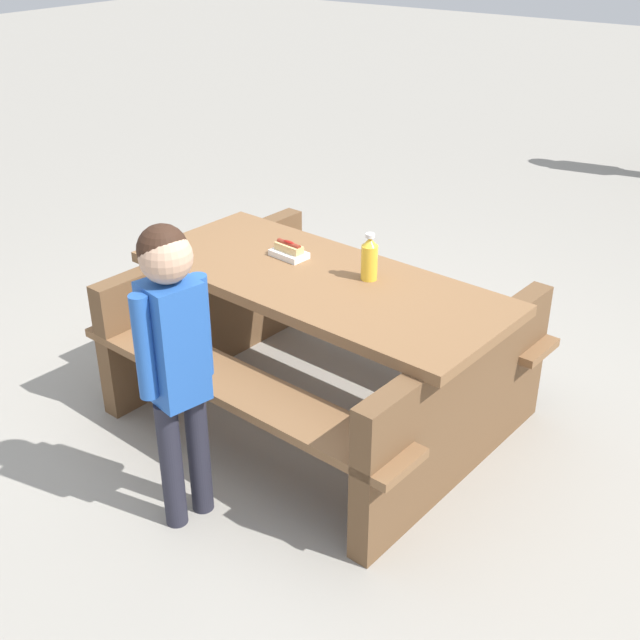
{
  "coord_description": "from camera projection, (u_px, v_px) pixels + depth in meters",
  "views": [
    {
      "loc": [
        -1.96,
        2.72,
        2.29
      ],
      "look_at": [
        0.0,
        0.0,
        0.52
      ],
      "focal_mm": 44.93,
      "sensor_mm": 36.0,
      "label": 1
    }
  ],
  "objects": [
    {
      "name": "ground_plane",
      "position": [
        320.0,
        412.0,
        4.04
      ],
      "size": [
        30.0,
        30.0,
        0.0
      ],
      "primitive_type": "plane",
      "color": "gray",
      "rests_on": "ground"
    },
    {
      "name": "hotdog_tray",
      "position": [
        289.0,
        251.0,
        3.88
      ],
      "size": [
        0.19,
        0.13,
        0.08
      ],
      "color": "white",
      "rests_on": "picnic_table"
    },
    {
      "name": "picnic_table",
      "position": [
        320.0,
        335.0,
        3.83
      ],
      "size": [
        1.91,
        1.54,
        0.75
      ],
      "color": "brown",
      "rests_on": "ground"
    },
    {
      "name": "child_in_coat",
      "position": [
        174.0,
        343.0,
        2.98
      ],
      "size": [
        0.22,
        0.31,
        1.29
      ],
      "color": "#262633",
      "rests_on": "ground"
    },
    {
      "name": "soda_bottle",
      "position": [
        369.0,
        258.0,
        3.62
      ],
      "size": [
        0.08,
        0.08,
        0.22
      ],
      "color": "yellow",
      "rests_on": "picnic_table"
    }
  ]
}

